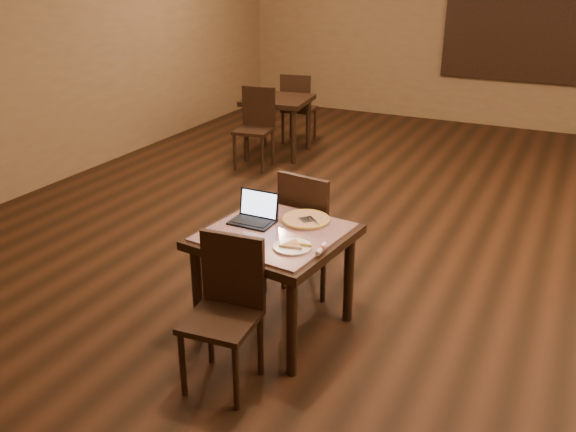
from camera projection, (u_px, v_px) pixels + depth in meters
The scene contains 17 objects.
ground at pixel (380, 242), 5.70m from camera, with size 10.00×10.00×0.00m, color black.
wall_back at pixel (490, 27), 9.25m from camera, with size 8.00×0.02×3.00m, color olive.
wall_left at pixel (42, 52), 6.75m from camera, with size 0.02×10.00×3.00m, color olive.
mural at pixel (525, 25), 9.00m from camera, with size 2.34×0.05×1.64m.
tiled_table at pixel (275, 245), 4.12m from camera, with size 1.02×1.02×0.76m.
chair_main_near at pixel (226, 303), 3.66m from camera, with size 0.45×0.45×0.95m.
chair_main_far at pixel (310, 226), 4.67m from camera, with size 0.48×0.48×0.99m.
laptop at pixel (255, 214), 4.22m from camera, with size 0.30×0.23×0.20m.
plate at pixel (292, 247), 3.84m from camera, with size 0.25×0.25×0.01m, color white.
pizza_slice at pixel (292, 245), 3.83m from camera, with size 0.17×0.17×0.02m, color beige, non-canonical shape.
pizza_pan at pixel (306, 221), 4.23m from camera, with size 0.33×0.33×0.01m, color silver.
pizza_whole at pixel (306, 219), 4.22m from camera, with size 0.34×0.34×0.02m.
spatula at pixel (307, 220), 4.19m from camera, with size 0.10×0.24×0.01m, color silver.
napkin_roll at pixel (321, 249), 3.79m from camera, with size 0.05×0.15×0.04m.
other_table_b at pixel (278, 108), 8.06m from camera, with size 0.92×0.92×0.77m.
other_table_b_chair_near at pixel (256, 123), 7.62m from camera, with size 0.48×0.48×0.99m.
other_table_b_chair_far at pixel (297, 105), 8.56m from camera, with size 0.48×0.48×0.99m.
Camera 1 is at (1.52, -5.01, 2.44)m, focal length 38.00 mm.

